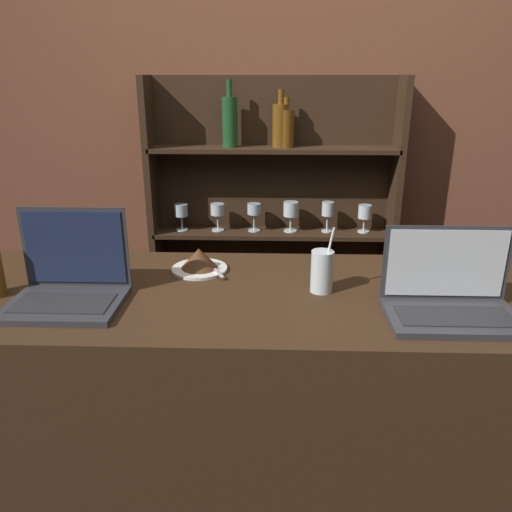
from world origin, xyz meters
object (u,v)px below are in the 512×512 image
(laptop_near, at_px, (69,282))
(cake_plate, at_px, (199,261))
(laptop_far, at_px, (451,297))
(water_glass, at_px, (322,271))

(laptop_near, xyz_separation_m, cake_plate, (0.33, 0.25, -0.02))
(laptop_near, bearing_deg, laptop_far, -2.71)
(laptop_far, xyz_separation_m, cake_plate, (-0.72, 0.30, -0.02))
(laptop_near, distance_m, cake_plate, 0.42)
(laptop_far, distance_m, cake_plate, 0.78)
(cake_plate, relative_size, water_glass, 0.93)
(cake_plate, xyz_separation_m, water_glass, (0.39, -0.15, 0.03))
(cake_plate, bearing_deg, laptop_near, -143.40)
(laptop_near, relative_size, cake_plate, 1.68)
(laptop_near, height_order, cake_plate, laptop_near)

